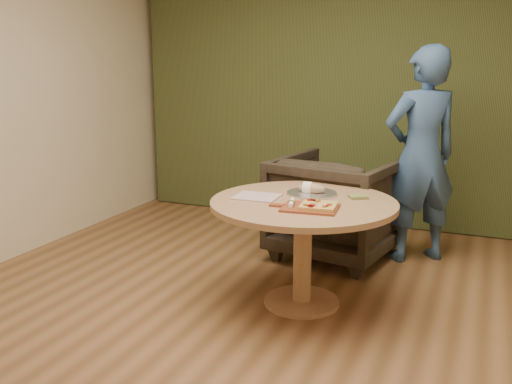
{
  "coord_description": "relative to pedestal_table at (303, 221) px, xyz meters",
  "views": [
    {
      "loc": [
        1.25,
        -2.87,
        1.7
      ],
      "look_at": [
        -0.05,
        0.25,
        0.9
      ],
      "focal_mm": 40.0,
      "sensor_mm": 36.0,
      "label": 1
    }
  ],
  "objects": [
    {
      "name": "room_shell",
      "position": [
        -0.11,
        -0.7,
        0.79
      ],
      "size": [
        5.04,
        6.04,
        2.84
      ],
      "color": "#8D5E38",
      "rests_on": "ground"
    },
    {
      "name": "curtain",
      "position": [
        -0.11,
        2.2,
        0.79
      ],
      "size": [
        4.8,
        0.14,
        2.78
      ],
      "primitive_type": "cube",
      "color": "#343E1C",
      "rests_on": "ground"
    },
    {
      "name": "pedestal_table",
      "position": [
        0.0,
        0.0,
        0.0
      ],
      "size": [
        1.27,
        1.27,
        0.75
      ],
      "rotation": [
        0.0,
        0.0,
        0.04
      ],
      "color": "tan",
      "rests_on": "ground"
    },
    {
      "name": "pizza_paddle",
      "position": [
        0.1,
        -0.19,
        0.15
      ],
      "size": [
        0.46,
        0.31,
        0.01
      ],
      "rotation": [
        0.0,
        0.0,
        0.1
      ],
      "color": "brown",
      "rests_on": "pedestal_table"
    },
    {
      "name": "flatbread_pizza",
      "position": [
        0.16,
        -0.19,
        0.17
      ],
      "size": [
        0.24,
        0.24,
        0.04
      ],
      "rotation": [
        0.0,
        0.0,
        0.1
      ],
      "color": "#E1B257",
      "rests_on": "pizza_paddle"
    },
    {
      "name": "cutlery_roll",
      "position": [
        -0.02,
        -0.2,
        0.17
      ],
      "size": [
        0.07,
        0.2,
        0.03
      ],
      "rotation": [
        0.0,
        0.0,
        0.25
      ],
      "color": "white",
      "rests_on": "pizza_paddle"
    },
    {
      "name": "newspaper",
      "position": [
        -0.33,
        -0.04,
        0.15
      ],
      "size": [
        0.31,
        0.26,
        0.01
      ],
      "primitive_type": "cube",
      "rotation": [
        0.0,
        0.0,
        0.03
      ],
      "color": "silver",
      "rests_on": "pedestal_table"
    },
    {
      "name": "serving_tray",
      "position": [
        -0.0,
        0.19,
        0.15
      ],
      "size": [
        0.36,
        0.36,
        0.02
      ],
      "color": "silver",
      "rests_on": "pedestal_table"
    },
    {
      "name": "bread_roll",
      "position": [
        -0.01,
        0.19,
        0.18
      ],
      "size": [
        0.19,
        0.09,
        0.09
      ],
      "color": "tan",
      "rests_on": "serving_tray"
    },
    {
      "name": "green_packet",
      "position": [
        0.33,
        0.21,
        0.15
      ],
      "size": [
        0.15,
        0.15,
        0.02
      ],
      "primitive_type": "cube",
      "rotation": [
        0.0,
        0.0,
        0.54
      ],
      "color": "brown",
      "rests_on": "pedestal_table"
    },
    {
      "name": "armchair",
      "position": [
        -0.04,
        1.06,
        -0.12
      ],
      "size": [
        1.1,
        1.05,
        0.98
      ],
      "primitive_type": "imported",
      "rotation": [
        0.0,
        0.0,
        2.96
      ],
      "color": "black",
      "rests_on": "ground"
    },
    {
      "name": "person_standing",
      "position": [
        0.61,
        1.25,
        0.29
      ],
      "size": [
        0.79,
        0.74,
        1.8
      ],
      "primitive_type": "imported",
      "rotation": [
        0.0,
        0.0,
        3.78
      ],
      "color": "#355683",
      "rests_on": "ground"
    }
  ]
}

